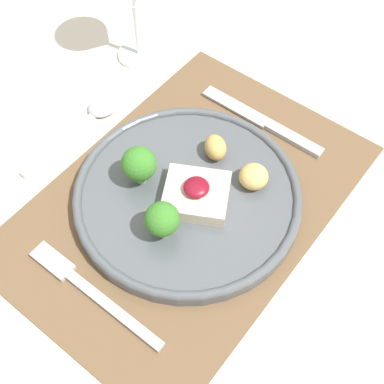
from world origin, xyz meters
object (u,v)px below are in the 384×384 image
(knife, at_px, (269,125))
(dinner_plate, at_px, (191,194))
(fork, at_px, (86,288))
(spoon, at_px, (93,115))

(knife, bearing_deg, dinner_plate, 176.44)
(dinner_plate, bearing_deg, knife, -3.24)
(fork, distance_m, knife, 0.34)
(spoon, bearing_deg, knife, -53.81)
(dinner_plate, xyz_separation_m, fork, (-0.17, 0.02, -0.01))
(dinner_plate, xyz_separation_m, spoon, (0.03, 0.20, -0.01))
(fork, height_order, knife, knife)
(knife, distance_m, spoon, 0.26)
(dinner_plate, height_order, knife, dinner_plate)
(knife, xyz_separation_m, spoon, (-0.14, 0.21, -0.00))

